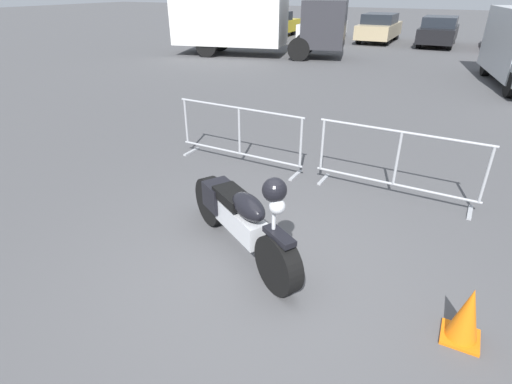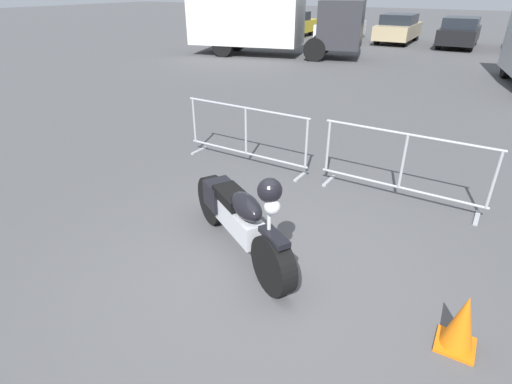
{
  "view_description": "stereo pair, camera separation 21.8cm",
  "coord_description": "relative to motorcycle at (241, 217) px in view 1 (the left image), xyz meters",
  "views": [
    {
      "loc": [
        1.57,
        -3.2,
        2.97
      ],
      "look_at": [
        -0.48,
        0.74,
        0.65
      ],
      "focal_mm": 28.0,
      "sensor_mm": 36.0,
      "label": 1
    },
    {
      "loc": [
        1.76,
        -3.09,
        2.97
      ],
      "look_at": [
        -0.48,
        0.74,
        0.65
      ],
      "focal_mm": 28.0,
      "sensor_mm": 36.0,
      "label": 2
    }
  ],
  "objects": [
    {
      "name": "ground_plane",
      "position": [
        0.48,
        -0.34,
        -0.49
      ],
      "size": [
        120.0,
        120.0,
        0.0
      ],
      "primitive_type": "plane",
      "color": "#4C4C4F"
    },
    {
      "name": "crowd_barrier_far",
      "position": [
        1.37,
        2.39,
        0.06
      ],
      "size": [
        2.5,
        0.51,
        1.07
      ],
      "rotation": [
        0.0,
        0.0,
        -0.03
      ],
      "color": "#9EA0A5",
      "rests_on": "ground"
    },
    {
      "name": "motorcycle",
      "position": [
        0.0,
        0.0,
        0.0
      ],
      "size": [
        2.06,
        1.35,
        1.3
      ],
      "rotation": [
        0.0,
        0.0,
        -0.54
      ],
      "color": "black",
      "rests_on": "ground"
    },
    {
      "name": "box_truck",
      "position": [
        -7.29,
        13.7,
        1.14
      ],
      "size": [
        8.01,
        3.97,
        2.98
      ],
      "rotation": [
        0.0,
        0.0,
        0.24
      ],
      "color": "silver",
      "rests_on": "ground"
    },
    {
      "name": "parked_car_tan",
      "position": [
        -3.03,
        21.49,
        0.27
      ],
      "size": [
        1.86,
        4.48,
        1.51
      ],
      "rotation": [
        0.0,
        0.0,
        1.58
      ],
      "color": "tan",
      "rests_on": "ground"
    },
    {
      "name": "parked_car_yellow",
      "position": [
        -9.41,
        20.98,
        0.24
      ],
      "size": [
        1.8,
        4.31,
        1.46
      ],
      "rotation": [
        0.0,
        0.0,
        1.58
      ],
      "color": "yellow",
      "rests_on": "ground"
    },
    {
      "name": "traffic_cone",
      "position": [
        2.51,
        -0.25,
        -0.21
      ],
      "size": [
        0.34,
        0.34,
        0.59
      ],
      "color": "orange",
      "rests_on": "ground"
    },
    {
      "name": "parked_car_maroon",
      "position": [
        3.34,
        21.51,
        0.19
      ],
      "size": [
        1.68,
        4.03,
        1.36
      ],
      "rotation": [
        0.0,
        0.0,
        1.58
      ],
      "color": "maroon",
      "rests_on": "ground"
    },
    {
      "name": "parked_car_white",
      "position": [
        -6.22,
        20.96,
        0.25
      ],
      "size": [
        1.81,
        4.33,
        1.47
      ],
      "rotation": [
        0.0,
        0.0,
        1.58
      ],
      "color": "white",
      "rests_on": "ground"
    },
    {
      "name": "crowd_barrier_near",
      "position": [
        -1.37,
        2.39,
        0.06
      ],
      "size": [
        2.5,
        0.51,
        1.07
      ],
      "rotation": [
        0.0,
        0.0,
        -0.03
      ],
      "color": "#9EA0A5",
      "rests_on": "ground"
    },
    {
      "name": "parked_car_black",
      "position": [
        0.15,
        21.23,
        0.25
      ],
      "size": [
        1.82,
        4.37,
        1.48
      ],
      "rotation": [
        0.0,
        0.0,
        1.58
      ],
      "color": "black",
      "rests_on": "ground"
    }
  ]
}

